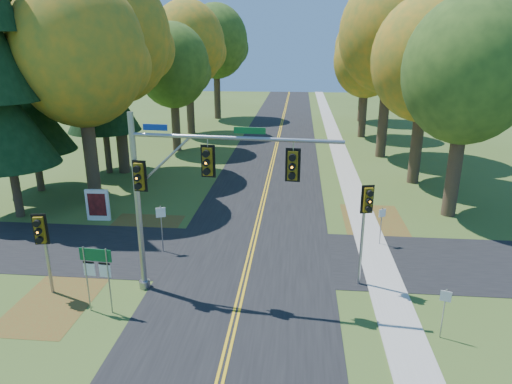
# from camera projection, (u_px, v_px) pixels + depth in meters

# --- Properties ---
(ground) EXTENTS (160.00, 160.00, 0.00)m
(ground) POSITION_uv_depth(u_px,v_px,m) (246.00, 275.00, 20.80)
(ground) COLOR #3C501C
(ground) RESTS_ON ground
(road_main) EXTENTS (8.00, 160.00, 0.02)m
(road_main) POSITION_uv_depth(u_px,v_px,m) (246.00, 274.00, 20.80)
(road_main) COLOR black
(road_main) RESTS_ON ground
(road_cross) EXTENTS (60.00, 6.00, 0.02)m
(road_cross) POSITION_uv_depth(u_px,v_px,m) (250.00, 255.00, 22.69)
(road_cross) COLOR black
(road_cross) RESTS_ON ground
(centerline_left) EXTENTS (0.10, 160.00, 0.01)m
(centerline_left) POSITION_uv_depth(u_px,v_px,m) (243.00, 274.00, 20.80)
(centerline_left) COLOR gold
(centerline_left) RESTS_ON road_main
(centerline_right) EXTENTS (0.10, 160.00, 0.01)m
(centerline_right) POSITION_uv_depth(u_px,v_px,m) (248.00, 274.00, 20.78)
(centerline_right) COLOR gold
(centerline_right) RESTS_ON road_main
(sidewalk_east) EXTENTS (1.60, 160.00, 0.06)m
(sidewalk_east) POSITION_uv_depth(u_px,v_px,m) (384.00, 280.00, 20.24)
(sidewalk_east) COLOR #9E998E
(sidewalk_east) RESTS_ON ground
(leaf_patch_w_near) EXTENTS (4.00, 6.00, 0.00)m
(leaf_patch_w_near) POSITION_uv_depth(u_px,v_px,m) (137.00, 234.00, 25.16)
(leaf_patch_w_near) COLOR brown
(leaf_patch_w_near) RESTS_ON ground
(leaf_patch_e) EXTENTS (3.50, 8.00, 0.00)m
(leaf_patch_e) POSITION_uv_depth(u_px,v_px,m) (377.00, 229.00, 25.86)
(leaf_patch_e) COLOR brown
(leaf_patch_e) RESTS_ON ground
(leaf_patch_w_far) EXTENTS (3.00, 5.00, 0.00)m
(leaf_patch_w_far) POSITION_uv_depth(u_px,v_px,m) (55.00, 302.00, 18.63)
(leaf_patch_w_far) COLOR brown
(leaf_patch_w_far) RESTS_ON ground
(tree_w_a) EXTENTS (8.00, 8.00, 14.15)m
(tree_w_a) POSITION_uv_depth(u_px,v_px,m) (81.00, 52.00, 27.69)
(tree_w_a) COLOR #38281C
(tree_w_a) RESTS_ON ground
(tree_e_a) EXTENTS (7.20, 7.20, 12.73)m
(tree_e_a) POSITION_uv_depth(u_px,v_px,m) (469.00, 71.00, 25.38)
(tree_e_a) COLOR #38281C
(tree_e_a) RESTS_ON ground
(tree_w_b) EXTENTS (8.60, 8.60, 15.38)m
(tree_w_b) POSITION_uv_depth(u_px,v_px,m) (114.00, 38.00, 33.99)
(tree_w_b) COLOR #38281C
(tree_w_b) RESTS_ON ground
(tree_e_b) EXTENTS (7.60, 7.60, 13.33)m
(tree_e_b) POSITION_uv_depth(u_px,v_px,m) (427.00, 60.00, 31.75)
(tree_e_b) COLOR #38281C
(tree_e_b) RESTS_ON ground
(tree_w_c) EXTENTS (6.80, 6.80, 11.91)m
(tree_w_c) POSITION_uv_depth(u_px,v_px,m) (173.00, 66.00, 42.29)
(tree_w_c) COLOR #38281C
(tree_w_c) RESTS_ON ground
(tree_e_c) EXTENTS (8.80, 8.80, 15.79)m
(tree_e_c) POSITION_uv_depth(u_px,v_px,m) (391.00, 35.00, 38.96)
(tree_e_c) COLOR #38281C
(tree_e_c) RESTS_ON ground
(tree_w_d) EXTENTS (8.20, 8.20, 14.56)m
(tree_w_d) POSITION_uv_depth(u_px,v_px,m) (188.00, 45.00, 50.01)
(tree_w_d) COLOR #38281C
(tree_w_d) RESTS_ON ground
(tree_e_d) EXTENTS (7.00, 7.00, 12.32)m
(tree_e_d) POSITION_uv_depth(u_px,v_px,m) (367.00, 60.00, 48.46)
(tree_e_d) COLOR #38281C
(tree_e_d) RESTS_ON ground
(tree_w_e) EXTENTS (8.40, 8.40, 14.97)m
(tree_w_e) POSITION_uv_depth(u_px,v_px,m) (217.00, 42.00, 60.11)
(tree_w_e) COLOR #38281C
(tree_w_e) RESTS_ON ground
(tree_e_e) EXTENTS (7.80, 7.80, 13.74)m
(tree_e_e) POSITION_uv_depth(u_px,v_px,m) (366.00, 49.00, 58.17)
(tree_e_e) COLOR #38281C
(tree_e_e) RESTS_ON ground
(pine_b) EXTENTS (5.60, 5.60, 17.31)m
(pine_b) POSITION_uv_depth(u_px,v_px,m) (23.00, 73.00, 30.07)
(pine_b) COLOR #38281C
(pine_b) RESTS_ON ground
(pine_c) EXTENTS (5.60, 5.60, 20.56)m
(pine_c) POSITION_uv_depth(u_px,v_px,m) (97.00, 48.00, 34.05)
(pine_c) COLOR #38281C
(pine_c) RESTS_ON ground
(traffic_mast) EXTENTS (8.33, 1.13, 7.57)m
(traffic_mast) POSITION_uv_depth(u_px,v_px,m) (185.00, 183.00, 17.79)
(traffic_mast) COLOR gray
(traffic_mast) RESTS_ON ground
(east_signal_pole) EXTENTS (0.53, 0.62, 4.62)m
(east_signal_pole) POSITION_uv_depth(u_px,v_px,m) (366.00, 211.00, 18.72)
(east_signal_pole) COLOR #94969C
(east_signal_pole) RESTS_ON ground
(ped_signal_pole) EXTENTS (0.57, 0.67, 3.65)m
(ped_signal_pole) POSITION_uv_depth(u_px,v_px,m) (42.00, 236.00, 18.27)
(ped_signal_pole) COLOR gray
(ped_signal_pole) RESTS_ON ground
(route_sign_cluster) EXTENTS (1.29, 0.16, 2.76)m
(route_sign_cluster) POSITION_uv_depth(u_px,v_px,m) (97.00, 267.00, 17.37)
(route_sign_cluster) COLOR gray
(route_sign_cluster) RESTS_ON ground
(info_kiosk) EXTENTS (1.38, 0.26, 1.90)m
(info_kiosk) POSITION_uv_depth(u_px,v_px,m) (98.00, 205.00, 26.88)
(info_kiosk) COLOR white
(info_kiosk) RESTS_ON ground
(reg_sign_e_north) EXTENTS (0.37, 0.19, 2.06)m
(reg_sign_e_north) POSITION_uv_depth(u_px,v_px,m) (382.00, 220.00, 23.41)
(reg_sign_e_north) COLOR gray
(reg_sign_e_north) RESTS_ON ground
(reg_sign_e_south) EXTENTS (0.36, 0.15, 1.96)m
(reg_sign_e_south) POSITION_uv_depth(u_px,v_px,m) (445.00, 305.00, 15.96)
(reg_sign_e_south) COLOR gray
(reg_sign_e_south) RESTS_ON ground
(reg_sign_w) EXTENTS (0.45, 0.21, 2.46)m
(reg_sign_w) POSITION_uv_depth(u_px,v_px,m) (161.00, 221.00, 22.55)
(reg_sign_w) COLOR gray
(reg_sign_w) RESTS_ON ground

